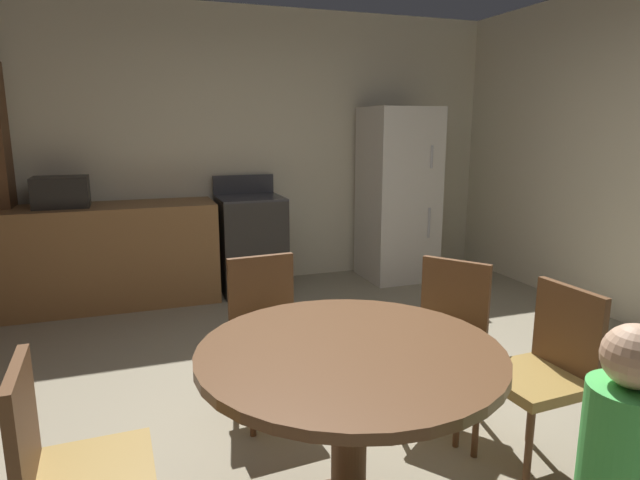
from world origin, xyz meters
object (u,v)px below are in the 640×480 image
(oven_range, at_px, (251,243))
(dining_table, at_px, (350,387))
(refrigerator, at_px, (398,195))
(chair_east, at_px, (546,367))
(chair_north, at_px, (268,325))
(microwave, at_px, (61,192))
(chair_west, at_px, (67,467))
(chair_northeast, at_px, (446,331))

(oven_range, distance_m, dining_table, 3.28)
(refrigerator, bearing_deg, chair_east, -105.48)
(refrigerator, relative_size, chair_east, 2.02)
(chair_east, bearing_deg, refrigerator, -108.48)
(oven_range, height_order, chair_east, oven_range)
(refrigerator, xyz_separation_m, chair_north, (-1.94, -2.21, -0.38))
(chair_east, relative_size, chair_north, 1.00)
(microwave, relative_size, chair_west, 0.51)
(microwave, distance_m, dining_table, 3.53)
(dining_table, height_order, chair_north, chair_north)
(oven_range, relative_size, refrigerator, 0.62)
(chair_east, bearing_deg, dining_table, 0.00)
(refrigerator, height_order, microwave, refrigerator)
(chair_north, bearing_deg, refrigerator, 134.52)
(oven_range, relative_size, chair_northeast, 1.26)
(refrigerator, relative_size, chair_west, 2.02)
(chair_north, distance_m, chair_west, 1.38)
(chair_north, distance_m, chair_northeast, 0.97)
(dining_table, height_order, chair_northeast, chair_northeast)
(dining_table, relative_size, chair_east, 1.34)
(chair_northeast, bearing_deg, chair_north, -61.03)
(oven_range, bearing_deg, chair_north, -100.12)
(chair_north, xyz_separation_m, chair_west, (-0.93, -1.02, 0.00))
(dining_table, xyz_separation_m, chair_east, (1.00, 0.05, -0.10))
(refrigerator, bearing_deg, chair_north, -131.35)
(microwave, relative_size, chair_east, 0.51)
(chair_west, bearing_deg, refrigerator, 46.87)
(refrigerator, height_order, chair_northeast, refrigerator)
(oven_range, xyz_separation_m, chair_north, (-0.40, -2.26, 0.03))
(chair_east, distance_m, chair_northeast, 0.57)
(refrigerator, distance_m, chair_west, 4.34)
(dining_table, relative_size, chair_northeast, 1.34)
(microwave, relative_size, chair_north, 0.51)
(microwave, xyz_separation_m, dining_table, (1.28, -3.26, -0.43))
(oven_range, xyz_separation_m, refrigerator, (1.54, -0.05, 0.41))
(chair_west, bearing_deg, chair_northeast, 17.34)
(microwave, bearing_deg, chair_northeast, -51.88)
(oven_range, relative_size, dining_table, 0.94)
(chair_east, bearing_deg, oven_range, -81.25)
(oven_range, xyz_separation_m, chair_west, (-1.33, -3.29, 0.03))
(refrigerator, xyz_separation_m, dining_table, (-1.87, -3.21, -0.28))
(refrigerator, distance_m, microwave, 3.16)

